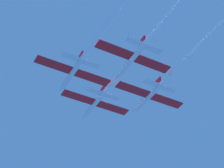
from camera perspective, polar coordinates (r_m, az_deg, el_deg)
name	(u,v)px	position (r m, az deg, el deg)	size (l,w,h in m)	color
jet_lead	(114,80)	(101.13, 0.33, 0.51)	(19.11, 46.58, 3.17)	white
jet_left_wing	(98,36)	(88.91, -1.99, 6.73)	(19.11, 52.72, 3.17)	white
jet_right_wing	(176,69)	(97.44, 8.96, 2.06)	(19.11, 48.72, 3.17)	white
jet_slot	(157,29)	(88.19, 6.42, 7.75)	(19.11, 45.56, 3.17)	white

